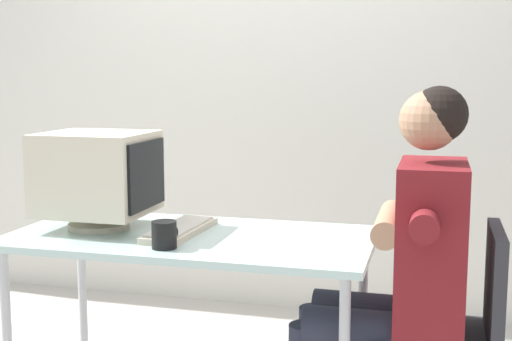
% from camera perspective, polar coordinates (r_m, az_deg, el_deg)
% --- Properties ---
extents(wall_back, '(8.00, 0.10, 3.00)m').
position_cam_1_polar(wall_back, '(3.79, 6.27, 10.65)').
color(wall_back, silver).
rests_on(wall_back, ground_plane).
extents(desk, '(1.35, 0.67, 0.73)m').
position_cam_1_polar(desk, '(2.58, -5.44, -6.68)').
color(desk, '#B7B7BC').
rests_on(desk, ground_plane).
extents(crt_monitor, '(0.41, 0.36, 0.37)m').
position_cam_1_polar(crt_monitor, '(2.70, -13.00, -0.30)').
color(crt_monitor, beige).
rests_on(crt_monitor, desk).
extents(keyboard, '(0.16, 0.42, 0.03)m').
position_cam_1_polar(keyboard, '(2.59, -6.34, -4.91)').
color(keyboard, beige).
rests_on(keyboard, desk).
extents(office_chair, '(0.42, 0.42, 0.82)m').
position_cam_1_polar(office_chair, '(2.45, 16.06, -12.55)').
color(office_chair, '#4C4C51').
rests_on(office_chair, ground_plane).
extents(person_seated, '(0.70, 0.60, 1.29)m').
position_cam_1_polar(person_seated, '(2.39, 11.94, -7.39)').
color(person_seated, maroon).
rests_on(person_seated, ground_plane).
extents(desk_mug, '(0.09, 0.10, 0.09)m').
position_cam_1_polar(desk_mug, '(2.37, -7.62, -5.31)').
color(desk_mug, black).
rests_on(desk_mug, desk).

